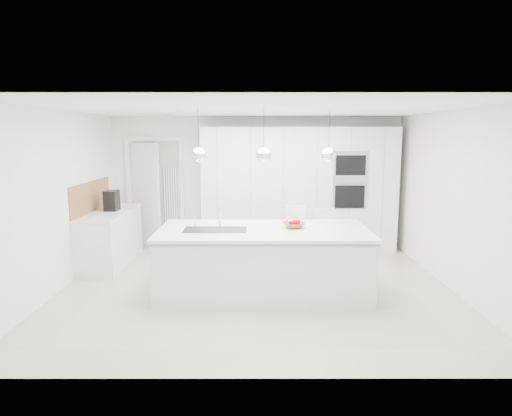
{
  "coord_description": "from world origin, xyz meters",
  "views": [
    {
      "loc": [
        -0.0,
        -6.29,
        2.16
      ],
      "look_at": [
        0.0,
        0.3,
        1.1
      ],
      "focal_mm": 32.0,
      "sensor_mm": 36.0,
      "label": 1
    }
  ],
  "objects_px": {
    "island_base": "(263,264)",
    "bar_stool_right": "(326,242)",
    "espresso_machine": "(112,200)",
    "bar_stool_left": "(296,241)",
    "fruit_bowl": "(294,225)"
  },
  "relations": [
    {
      "from": "bar_stool_left",
      "to": "bar_stool_right",
      "type": "bearing_deg",
      "value": 27.64
    },
    {
      "from": "bar_stool_left",
      "to": "bar_stool_right",
      "type": "height_order",
      "value": "bar_stool_left"
    },
    {
      "from": "espresso_machine",
      "to": "bar_stool_right",
      "type": "height_order",
      "value": "espresso_machine"
    },
    {
      "from": "fruit_bowl",
      "to": "bar_stool_right",
      "type": "xyz_separation_m",
      "value": [
        0.58,
        0.87,
        -0.44
      ]
    },
    {
      "from": "fruit_bowl",
      "to": "bar_stool_left",
      "type": "distance_m",
      "value": 0.94
    },
    {
      "from": "bar_stool_right",
      "to": "island_base",
      "type": "bearing_deg",
      "value": -135.66
    },
    {
      "from": "island_base",
      "to": "fruit_bowl",
      "type": "distance_m",
      "value": 0.67
    },
    {
      "from": "island_base",
      "to": "bar_stool_right",
      "type": "relative_size",
      "value": 2.81
    },
    {
      "from": "espresso_machine",
      "to": "bar_stool_left",
      "type": "bearing_deg",
      "value": -12.48
    },
    {
      "from": "fruit_bowl",
      "to": "espresso_machine",
      "type": "xyz_separation_m",
      "value": [
        -2.95,
        1.47,
        0.13
      ]
    },
    {
      "from": "espresso_machine",
      "to": "bar_stool_right",
      "type": "xyz_separation_m",
      "value": [
        3.53,
        -0.6,
        -0.57
      ]
    },
    {
      "from": "fruit_bowl",
      "to": "bar_stool_left",
      "type": "height_order",
      "value": "bar_stool_left"
    },
    {
      "from": "island_base",
      "to": "bar_stool_right",
      "type": "height_order",
      "value": "bar_stool_right"
    },
    {
      "from": "island_base",
      "to": "bar_stool_right",
      "type": "xyz_separation_m",
      "value": [
        1.0,
        1.0,
        0.07
      ]
    },
    {
      "from": "island_base",
      "to": "espresso_machine",
      "type": "height_order",
      "value": "espresso_machine"
    }
  ]
}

